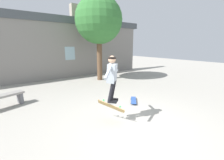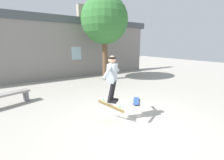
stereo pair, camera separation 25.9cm
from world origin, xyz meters
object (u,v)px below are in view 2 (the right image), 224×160
Objects in this scene: tree_right at (105,20)px; skateboard_resting at (136,101)px; skateboard_flipping at (111,106)px; skater at (112,75)px; park_bench at (6,97)px.

skateboard_resting is (-1.01, -4.24, -3.67)m from tree_right.
skateboard_flipping is 1.91m from skateboard_resting.
skater is (-2.68, -5.02, -2.30)m from tree_right.
skateboard_resting is at bearing 76.06° from skater.
skater is at bearing 38.69° from skateboard_flipping.
park_bench is 4.30m from skater.
park_bench is at bearing -177.87° from skateboard_flipping.
skater is 1.75× the size of skateboard_flipping.
tree_right reaches higher than skateboard_flipping.
skateboard_flipping is (2.69, -3.15, 0.14)m from park_bench.
tree_right is at bearing 30.00° from skateboard_resting.
tree_right reaches higher than skateboard_resting.
skater reaches higher than park_bench.
skateboard_flipping is 1.04× the size of skateboard_resting.
park_bench is 1.21× the size of skater.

